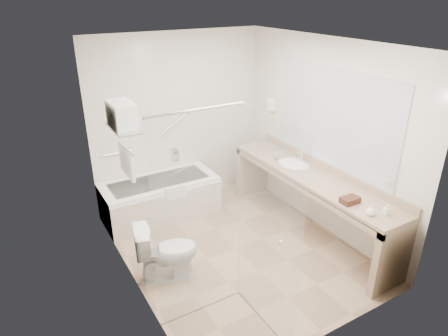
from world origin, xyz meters
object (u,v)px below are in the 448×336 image
bathtub (160,198)px  water_bottle_left (276,155)px  toilet (167,252)px  amenity_basket (350,200)px  vanity_counter (310,189)px

bathtub → water_bottle_left: water_bottle_left is taller
toilet → amenity_basket: amenity_basket is taller
vanity_counter → amenity_basket: bearing=-99.9°
amenity_basket → water_bottle_left: bearing=88.6°
bathtub → water_bottle_left: 1.75m
bathtub → water_bottle_left: bearing=-28.7°
toilet → water_bottle_left: bearing=-59.2°
bathtub → water_bottle_left: size_ratio=9.29×
bathtub → vanity_counter: size_ratio=0.59×
vanity_counter → toilet: (-1.97, 0.08, -0.30)m
bathtub → vanity_counter: (1.52, -1.39, 0.36)m
amenity_basket → water_bottle_left: size_ratio=1.18×
bathtub → amenity_basket: size_ratio=7.86×
toilet → bathtub: bearing=-3.9°
bathtub → amenity_basket: 2.64m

